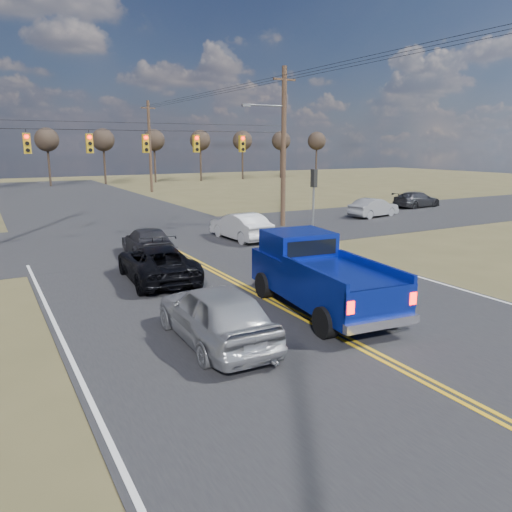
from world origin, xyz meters
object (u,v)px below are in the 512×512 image
dgrey_car_queue (148,242)px  cross_car_east_near (374,208)px  black_suv (157,263)px  white_car_queue (241,226)px  pickup_truck (319,275)px  silver_suv (215,313)px  cross_car_east_far (417,200)px

dgrey_car_queue → cross_car_east_near: (18.61, 4.83, 0.01)m
black_suv → white_car_queue: bearing=-134.1°
pickup_truck → black_suv: size_ratio=1.26×
pickup_truck → silver_suv: pickup_truck is taller
pickup_truck → cross_car_east_near: size_ratio=1.53×
silver_suv → cross_car_east_near: size_ratio=1.15×
cross_car_east_near → cross_car_east_far: (7.24, 2.65, -0.02)m
black_suv → cross_car_east_far: 29.47m
pickup_truck → cross_car_east_far: 29.55m
black_suv → cross_car_east_near: black_suv is taller
dgrey_car_queue → white_car_queue: bearing=-159.4°
silver_suv → white_car_queue: bearing=-118.7°
pickup_truck → dgrey_car_queue: 10.77m
dgrey_car_queue → cross_car_east_near: size_ratio=1.11×
cross_car_east_near → cross_car_east_far: bearing=-79.5°
black_suv → white_car_queue: 9.23m
pickup_truck → cross_car_east_far: (23.46, 17.97, -0.46)m
pickup_truck → black_suv: 6.86m
silver_suv → cross_car_east_near: silver_suv is taller
dgrey_car_queue → cross_car_east_far: size_ratio=1.01×
black_suv → cross_car_east_far: (26.89, 12.05, -0.04)m
silver_suv → cross_car_east_near: 26.02m
white_car_queue → cross_car_east_near: 13.18m
black_suv → cross_car_east_near: (19.65, 9.40, -0.02)m
silver_suv → dgrey_car_queue: 11.57m
black_suv → white_car_queue: size_ratio=1.11×
silver_suv → black_suv: 6.91m
white_car_queue → cross_car_east_far: bearing=-166.3°
silver_suv → cross_car_east_far: (27.53, 18.93, -0.15)m
silver_suv → black_suv: silver_suv is taller
pickup_truck → dgrey_car_queue: (-2.39, 10.49, -0.46)m
white_car_queue → cross_car_east_near: (12.78, 3.25, -0.07)m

